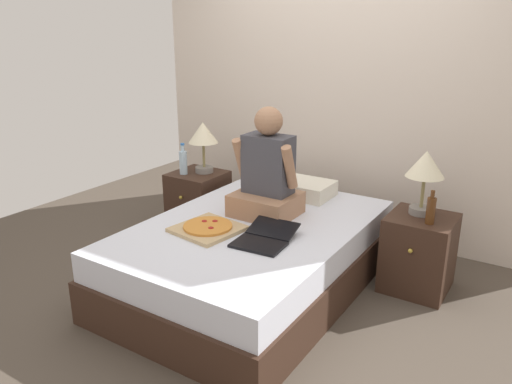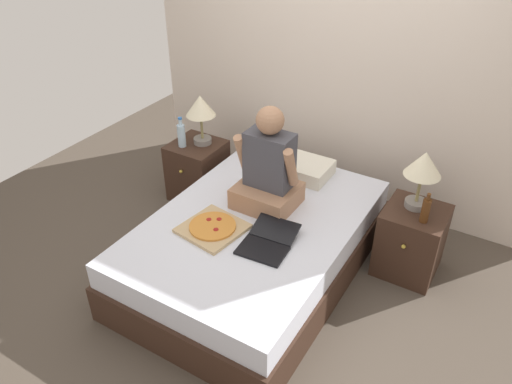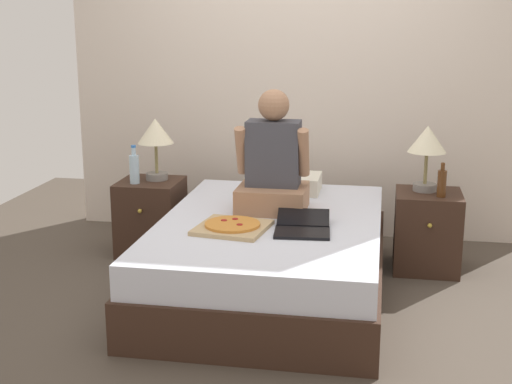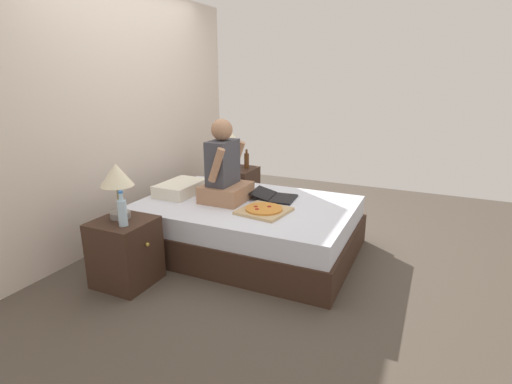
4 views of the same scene
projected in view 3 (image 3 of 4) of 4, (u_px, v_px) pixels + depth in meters
ground_plane at (270, 292)px, 4.55m from camera, size 5.62×5.62×0.00m
wall_back at (299, 76)px, 5.55m from camera, size 3.62×0.12×2.50m
bed at (271, 257)px, 4.49m from camera, size 1.39×2.03×0.49m
nightstand_left at (151, 217)px, 5.24m from camera, size 0.44×0.47×0.55m
lamp_on_left_nightstand at (156, 135)px, 5.13m from camera, size 0.26×0.26×0.45m
water_bottle at (134, 168)px, 5.07m from camera, size 0.07×0.07×0.28m
nightstand_right at (427, 231)px, 4.90m from camera, size 0.44×0.47×0.55m
lamp_on_right_nightstand at (427, 144)px, 4.80m from camera, size 0.26×0.26×0.45m
beer_bottle at (442, 183)px, 4.70m from camera, size 0.06×0.06×0.23m
pillow at (284, 183)px, 5.12m from camera, size 0.52×0.34×0.12m
person_seated at (273, 166)px, 4.58m from camera, size 0.47×0.40×0.78m
laptop at (302, 228)px, 4.18m from camera, size 0.35×0.44×0.07m
pizza_box at (232, 227)px, 4.21m from camera, size 0.45×0.45×0.05m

